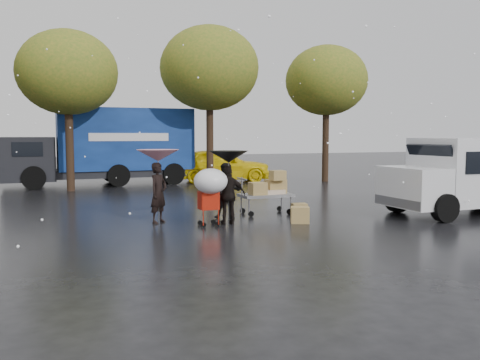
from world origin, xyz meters
name	(u,v)px	position (x,y,z in m)	size (l,w,h in m)	color
ground	(240,226)	(0.00, 0.00, 0.00)	(90.00, 90.00, 0.00)	black
person_pink	(159,193)	(-1.81, 1.19, 0.79)	(0.58, 0.38, 1.58)	black
person_middle	(227,191)	(0.08, 1.12, 0.76)	(0.74, 0.58, 1.53)	black
person_black	(229,195)	(-0.19, 0.31, 0.76)	(0.88, 0.37, 1.51)	black
umbrella_pink	(158,155)	(-1.81, 1.19, 1.76)	(1.10, 1.10, 1.91)	#4C4C4C
umbrella_black	(229,157)	(-0.19, 0.31, 1.73)	(1.00, 1.00, 1.89)	#4C4C4C
vendor_cart	(269,189)	(1.49, 1.51, 0.73)	(1.52, 0.80, 1.27)	slate
shopping_cart	(210,184)	(-0.73, 0.14, 1.06)	(0.84, 0.84, 1.46)	#A41909
white_van	(470,174)	(7.01, -0.55, 1.16)	(4.91, 2.18, 2.20)	white
blue_truck	(107,147)	(-1.75, 12.24, 1.76)	(8.30, 2.60, 3.50)	navy
box_ground_near	(300,215)	(1.61, -0.18, 0.21)	(0.47, 0.38, 0.42)	olive
box_ground_far	(299,209)	(2.25, 1.03, 0.16)	(0.42, 0.33, 0.33)	olive
yellow_taxi	(220,165)	(3.57, 11.63, 0.83)	(1.96, 4.87, 1.66)	yellow
tree_row	(143,70)	(-0.47, 10.00, 5.02)	(21.60, 4.40, 7.12)	black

